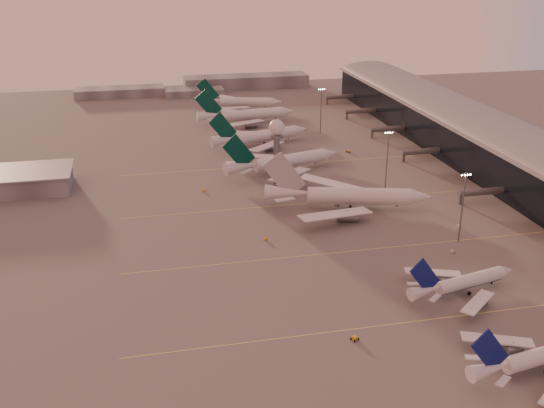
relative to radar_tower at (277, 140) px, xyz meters
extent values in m
plane|color=#5E5C5B|center=(-5.00, -120.00, -20.95)|extent=(700.00, 700.00, 0.00)
cube|color=#F2ED55|center=(25.00, -110.00, -20.94)|extent=(180.00, 0.25, 0.02)
cube|color=#F2ED55|center=(25.00, -65.00, -20.94)|extent=(180.00, 0.25, 0.02)
cube|color=#F2ED55|center=(25.00, -20.00, -20.94)|extent=(180.00, 0.25, 0.02)
cube|color=#F2ED55|center=(25.00, 30.00, -20.94)|extent=(180.00, 0.25, 0.02)
cube|color=black|center=(103.00, -10.00, -11.95)|extent=(36.00, 360.00, 18.00)
cylinder|color=slate|center=(103.00, -10.00, -2.95)|extent=(10.08, 360.00, 10.08)
cube|color=slate|center=(103.00, -10.00, -2.75)|extent=(40.00, 362.00, 0.80)
cylinder|color=#595C61|center=(77.00, -34.00, -16.45)|extent=(22.00, 2.80, 2.80)
cube|color=#595C61|center=(67.00, -34.00, -18.75)|extent=(1.20, 1.20, 4.40)
cylinder|color=#595C61|center=(77.00, 22.00, -16.45)|extent=(22.00, 2.80, 2.80)
cube|color=#595C61|center=(67.00, 22.00, -18.75)|extent=(1.20, 1.20, 4.40)
cylinder|color=#595C61|center=(77.00, 64.00, -16.45)|extent=(22.00, 2.80, 2.80)
cube|color=#595C61|center=(67.00, 64.00, -18.75)|extent=(1.20, 1.20, 4.40)
cylinder|color=#595C61|center=(77.00, 106.00, -16.45)|extent=(22.00, 2.80, 2.80)
cube|color=#595C61|center=(67.00, 106.00, -18.75)|extent=(1.20, 1.20, 4.40)
cylinder|color=#595C61|center=(77.00, 146.00, -16.45)|extent=(22.00, 2.80, 2.80)
cube|color=#595C61|center=(67.00, 146.00, -18.75)|extent=(1.20, 1.20, 4.40)
cylinder|color=#595C61|center=(0.00, 0.00, -9.95)|extent=(2.60, 2.60, 22.00)
cylinder|color=#595C61|center=(0.00, 0.00, 1.55)|extent=(5.20, 5.20, 1.20)
sphere|color=silver|center=(0.00, 0.00, 5.45)|extent=(6.40, 6.40, 6.40)
cylinder|color=#595C61|center=(0.00, 0.00, 9.15)|extent=(0.16, 0.16, 2.00)
cylinder|color=#595C61|center=(50.00, -65.00, -8.45)|extent=(0.56, 0.56, 25.00)
cube|color=#595C61|center=(50.00, -65.00, 3.55)|extent=(3.60, 0.25, 0.25)
sphere|color=#FFEABF|center=(48.50, -65.00, 3.15)|extent=(0.56, 0.56, 0.56)
sphere|color=#FFEABF|center=(49.50, -65.00, 3.15)|extent=(0.56, 0.56, 0.56)
sphere|color=#FFEABF|center=(50.50, -65.00, 3.15)|extent=(0.56, 0.56, 0.56)
sphere|color=#FFEABF|center=(51.50, -65.00, 3.15)|extent=(0.56, 0.56, 0.56)
cylinder|color=#595C61|center=(45.00, -10.00, -8.45)|extent=(0.56, 0.56, 25.00)
cube|color=#595C61|center=(45.00, -10.00, 3.55)|extent=(3.60, 0.25, 0.25)
sphere|color=#FFEABF|center=(43.50, -10.00, 3.15)|extent=(0.56, 0.56, 0.56)
sphere|color=#FFEABF|center=(44.50, -10.00, 3.15)|extent=(0.56, 0.56, 0.56)
sphere|color=#FFEABF|center=(45.50, -10.00, 3.15)|extent=(0.56, 0.56, 0.56)
sphere|color=#FFEABF|center=(46.50, -10.00, 3.15)|extent=(0.56, 0.56, 0.56)
cylinder|color=#595C61|center=(43.00, 80.00, -8.45)|extent=(0.56, 0.56, 25.00)
cube|color=#595C61|center=(43.00, 80.00, 3.55)|extent=(3.60, 0.25, 0.25)
sphere|color=#FFEABF|center=(41.50, 80.00, 3.15)|extent=(0.56, 0.56, 0.56)
sphere|color=#FFEABF|center=(42.50, 80.00, 3.15)|extent=(0.56, 0.56, 0.56)
sphere|color=#FFEABF|center=(43.50, 80.00, 3.15)|extent=(0.56, 0.56, 0.56)
sphere|color=#FFEABF|center=(44.50, 80.00, 3.15)|extent=(0.56, 0.56, 0.56)
cube|color=#5B5D62|center=(-65.00, 200.00, -17.95)|extent=(60.00, 18.00, 6.00)
cube|color=#5B5D62|center=(25.00, 210.00, -16.45)|extent=(90.00, 20.00, 9.00)
cube|color=#5B5D62|center=(-15.00, 190.00, -18.45)|extent=(40.00, 15.00, 5.00)
cone|color=silver|center=(18.24, -139.04, -17.03)|extent=(10.80, 5.81, 4.16)
cube|color=silver|center=(27.72, -127.06, -18.28)|extent=(18.07, 9.47, 1.31)
cylinder|color=slate|center=(31.06, -128.95, -20.18)|extent=(5.12, 3.45, 2.71)
cube|color=slate|center=(31.06, -128.95, -19.01)|extent=(0.37, 0.32, 1.66)
cube|color=navy|center=(17.73, -139.13, -11.89)|extent=(11.33, 2.28, 12.40)
cube|color=silver|center=(19.06, -143.70, -16.93)|extent=(4.88, 4.20, 0.27)
cube|color=silver|center=(17.48, -134.37, -16.93)|extent=(5.04, 3.04, 0.27)
cylinder|color=black|center=(33.00, -134.11, -20.35)|extent=(1.28, 0.74, 1.20)
cylinder|color=silver|center=(35.72, -98.42, -17.72)|extent=(23.53, 9.03, 3.96)
cylinder|color=navy|center=(35.72, -98.42, -18.61)|extent=(22.83, 7.85, 2.85)
cone|color=silver|center=(49.24, -95.33, -17.72)|extent=(5.27, 4.86, 3.96)
cone|color=silver|center=(19.65, -102.10, -17.23)|extent=(10.38, 6.03, 3.96)
cube|color=silver|center=(32.33, -109.18, -18.41)|extent=(15.25, 13.94, 1.24)
cylinder|color=slate|center=(34.58, -106.31, -20.22)|extent=(4.96, 3.51, 2.57)
cube|color=slate|center=(34.58, -106.31, -19.11)|extent=(0.36, 0.32, 1.58)
cube|color=silver|center=(27.99, -90.21, -18.41)|extent=(17.24, 8.14, 1.24)
cylinder|color=slate|center=(31.27, -91.82, -20.22)|extent=(4.96, 3.51, 2.57)
cube|color=slate|center=(31.27, -91.82, -19.11)|extent=(0.36, 0.32, 1.58)
cube|color=navy|center=(19.18, -102.21, -12.34)|extent=(10.66, 2.78, 11.79)
cube|color=silver|center=(20.69, -106.47, -17.13)|extent=(4.56, 4.14, 0.26)
cube|color=silver|center=(18.68, -97.71, -17.13)|extent=(4.76, 2.66, 0.26)
cylinder|color=black|center=(44.33, -96.45, -20.43)|extent=(0.52, 0.52, 1.04)
cylinder|color=black|center=(33.39, -96.61, -20.38)|extent=(1.23, 0.76, 1.14)
cylinder|color=black|center=(34.41, -101.07, -20.38)|extent=(1.23, 0.76, 1.14)
cylinder|color=silver|center=(25.66, -30.15, -16.67)|extent=(39.72, 16.37, 6.17)
cylinder|color=silver|center=(25.66, -30.15, -18.06)|extent=(38.50, 14.50, 4.44)
cone|color=silver|center=(48.39, -36.37, -16.67)|extent=(9.00, 7.97, 6.17)
cone|color=silver|center=(-1.37, -22.76, -15.90)|extent=(17.60, 10.32, 6.17)
cube|color=silver|center=(12.04, -43.45, -17.75)|extent=(29.09, 12.64, 1.83)
cylinder|color=slate|center=(17.67, -40.97, -20.25)|extent=(8.43, 5.89, 4.01)
cube|color=slate|center=(17.67, -40.97, -18.83)|extent=(0.35, 0.32, 2.47)
cube|color=silver|center=(20.70, -11.77, -17.75)|extent=(25.13, 24.22, 1.83)
cylinder|color=slate|center=(24.29, -16.78, -20.25)|extent=(8.43, 5.89, 4.01)
cube|color=slate|center=(24.29, -16.78, -18.83)|extent=(0.35, 0.32, 2.47)
cube|color=#9C9FA3|center=(-2.17, -22.54, -8.61)|extent=(16.59, 4.85, 18.31)
cube|color=silver|center=(-3.70, -30.04, -15.74)|extent=(8.04, 4.24, 0.25)
cube|color=silver|center=(0.33, -15.30, -15.74)|extent=(7.63, 7.20, 0.25)
cylinder|color=black|center=(40.14, -34.11, -20.45)|extent=(0.50, 0.50, 1.00)
cylinder|color=black|center=(23.17, -27.20, -20.40)|extent=(1.19, 0.77, 1.09)
cylinder|color=black|center=(22.01, -31.42, -20.40)|extent=(1.19, 0.77, 1.09)
cylinder|color=silver|center=(11.04, 20.31, -16.94)|extent=(35.40, 14.93, 5.67)
cylinder|color=silver|center=(11.04, 20.31, -18.22)|extent=(34.30, 13.21, 4.08)
cone|color=silver|center=(31.26, 25.96, -16.94)|extent=(8.08, 7.30, 5.67)
cone|color=silver|center=(-13.00, 13.59, -16.23)|extent=(15.73, 9.43, 5.67)
cube|color=silver|center=(6.67, 3.72, -17.93)|extent=(22.57, 21.90, 1.68)
cylinder|color=slate|center=(9.88, 8.25, -20.26)|extent=(7.55, 5.38, 3.69)
cube|color=slate|center=(9.88, 8.25, -18.92)|extent=(0.35, 0.31, 2.27)
cube|color=silver|center=(-1.29, 32.22, -17.93)|extent=(26.21, 11.26, 1.68)
cylinder|color=slate|center=(3.80, 30.01, -20.26)|extent=(7.55, 5.38, 3.69)
cube|color=slate|center=(3.80, 30.01, -18.92)|extent=(0.35, 0.31, 2.27)
cube|color=#03342B|center=(-13.71, 13.39, -9.46)|extent=(15.12, 4.53, 16.79)
cube|color=silver|center=(-11.41, 6.96, -16.09)|extent=(6.79, 6.43, 0.24)
cube|color=silver|center=(-15.08, 20.08, -16.09)|extent=(7.16, 3.74, 0.24)
cylinder|color=black|center=(23.91, 23.90, -20.46)|extent=(0.49, 0.49, 0.98)
cylinder|color=black|center=(7.73, 21.62, -20.41)|extent=(1.17, 0.76, 1.08)
cylinder|color=black|center=(8.89, 17.47, -20.41)|extent=(1.17, 0.76, 1.08)
cylinder|color=silver|center=(9.51, 64.30, -17.04)|extent=(34.34, 15.63, 5.53)
cylinder|color=silver|center=(9.51, 64.30, -18.29)|extent=(33.22, 13.95, 3.98)
cone|color=silver|center=(29.01, 70.49, -17.04)|extent=(7.99, 7.28, 5.53)
cone|color=silver|center=(-13.67, 56.95, -16.35)|extent=(15.37, 9.62, 5.53)
cube|color=silver|center=(5.82, 48.01, -18.01)|extent=(21.53, 21.81, 1.64)
cylinder|color=slate|center=(8.79, 52.53, -20.28)|extent=(7.41, 5.43, 3.59)
cube|color=slate|center=(8.79, 52.53, -18.98)|extent=(0.34, 0.31, 2.21)
cube|color=silver|center=(-2.90, 75.49, -18.01)|extent=(25.52, 10.16, 1.64)
cylinder|color=slate|center=(2.13, 73.51, -20.28)|extent=(7.41, 5.43, 3.59)
cube|color=slate|center=(2.13, 73.51, -18.98)|extent=(0.34, 0.31, 2.21)
cube|color=#03342B|center=(-14.36, 56.73, -9.75)|extent=(14.60, 4.92, 16.36)
cube|color=silver|center=(-11.90, 50.55, -16.21)|extent=(6.52, 6.38, 0.24)
cube|color=silver|center=(-15.91, 63.20, -16.21)|extent=(6.93, 3.43, 0.24)
cylinder|color=black|center=(21.93, 68.24, -20.47)|extent=(0.48, 0.48, 0.95)
cylinder|color=black|center=(6.24, 65.47, -20.43)|extent=(1.14, 0.77, 1.05)
cylinder|color=black|center=(7.51, 61.47, -20.43)|extent=(1.14, 0.77, 1.05)
cylinder|color=silver|center=(10.86, 109.63, -16.90)|extent=(35.85, 8.12, 5.73)
cylinder|color=silver|center=(10.86, 109.63, -18.19)|extent=(35.03, 6.47, 4.13)
cone|color=silver|center=(32.02, 111.06, -16.90)|extent=(7.25, 6.18, 5.73)
cone|color=silver|center=(-14.31, 107.93, -16.18)|extent=(15.26, 6.72, 5.73)
cube|color=silver|center=(3.13, 94.12, -17.90)|extent=(25.07, 18.70, 1.70)
cylinder|color=slate|center=(7.23, 97.94, -20.26)|extent=(7.12, 4.18, 3.73)
cube|color=slate|center=(7.23, 97.94, -18.90)|extent=(0.31, 0.27, 2.29)
cube|color=silver|center=(1.11, 123.95, -17.90)|extent=(26.00, 16.01, 1.70)
cylinder|color=slate|center=(5.69, 120.72, -20.26)|extent=(7.12, 4.18, 3.73)
cube|color=slate|center=(5.69, 120.72, -18.90)|extent=(0.31, 0.27, 2.29)
cube|color=#03342B|center=(-15.06, 107.88, -9.33)|extent=(15.76, 1.41, 16.96)
cube|color=silver|center=(-14.10, 101.05, -16.04)|extent=(7.25, 5.66, 0.25)
cube|color=silver|center=(-15.03, 114.77, -16.04)|extent=(7.34, 4.98, 0.25)
cylinder|color=black|center=(24.33, 110.54, -20.46)|extent=(0.49, 0.49, 0.99)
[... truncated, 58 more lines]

